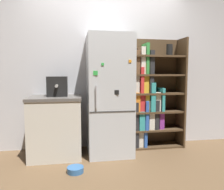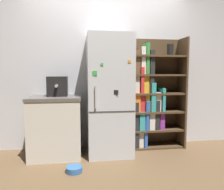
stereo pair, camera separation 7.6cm
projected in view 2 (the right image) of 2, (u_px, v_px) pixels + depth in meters
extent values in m
plane|color=brown|center=(110.00, 155.00, 3.19)|extent=(16.00, 16.00, 0.00)
cube|color=silver|center=(106.00, 67.00, 3.53)|extent=(8.00, 0.05, 2.60)
cube|color=silver|center=(109.00, 95.00, 3.23)|extent=(0.64, 0.66, 1.74)
cube|color=#333333|center=(112.00, 112.00, 2.92)|extent=(0.63, 0.01, 0.01)
cube|color=#B2B2B7|center=(96.00, 97.00, 2.86)|extent=(0.02, 0.02, 0.30)
cube|color=black|center=(116.00, 92.00, 2.90)|extent=(0.06, 0.02, 0.06)
cube|color=orange|center=(130.00, 61.00, 2.89)|extent=(0.04, 0.01, 0.04)
cube|color=green|center=(95.00, 73.00, 2.83)|extent=(0.06, 0.01, 0.06)
cube|color=green|center=(102.00, 64.00, 2.84)|extent=(0.03, 0.01, 0.03)
cube|color=#4C3823|center=(132.00, 94.00, 3.43)|extent=(0.03, 0.35, 1.75)
cube|color=#4C3823|center=(182.00, 93.00, 3.55)|extent=(0.03, 0.35, 1.75)
cube|color=#4C3823|center=(154.00, 93.00, 3.65)|extent=(0.87, 0.03, 1.75)
cube|color=#4C3823|center=(156.00, 146.00, 3.58)|extent=(0.81, 0.32, 0.03)
cube|color=#4C3823|center=(156.00, 129.00, 3.55)|extent=(0.81, 0.32, 0.03)
cube|color=#4C3823|center=(157.00, 111.00, 3.52)|extent=(0.81, 0.32, 0.03)
cube|color=#4C3823|center=(157.00, 93.00, 3.49)|extent=(0.81, 0.32, 0.03)
cube|color=#4C3823|center=(158.00, 75.00, 3.46)|extent=(0.81, 0.32, 0.03)
cube|color=#4C3823|center=(158.00, 57.00, 3.43)|extent=(0.81, 0.32, 0.03)
cube|color=#262628|center=(135.00, 133.00, 3.51)|extent=(0.06, 0.30, 0.40)
cube|color=silver|center=(140.00, 135.00, 3.52)|extent=(0.08, 0.23, 0.34)
cube|color=#2D59B2|center=(144.00, 132.00, 3.53)|extent=(0.05, 0.28, 0.44)
cube|color=#262628|center=(135.00, 115.00, 3.47)|extent=(0.06, 0.26, 0.44)
cube|color=teal|center=(140.00, 120.00, 3.50)|extent=(0.09, 0.29, 0.29)
cube|color=#2D59B2|center=(145.00, 115.00, 3.49)|extent=(0.05, 0.28, 0.46)
cube|color=silver|center=(150.00, 114.00, 3.51)|extent=(0.09, 0.25, 0.46)
cube|color=#262628|center=(155.00, 114.00, 3.52)|extent=(0.07, 0.26, 0.47)
cube|color=purple|center=(160.00, 114.00, 3.54)|extent=(0.08, 0.24, 0.45)
cube|color=orange|center=(136.00, 101.00, 3.46)|extent=(0.08, 0.28, 0.30)
cube|color=red|center=(141.00, 102.00, 3.47)|extent=(0.08, 0.24, 0.29)
cube|color=gold|center=(146.00, 97.00, 3.47)|extent=(0.06, 0.24, 0.43)
cube|color=teal|center=(151.00, 97.00, 3.48)|extent=(0.07, 0.30, 0.45)
cube|color=silver|center=(156.00, 101.00, 3.51)|extent=(0.08, 0.27, 0.30)
cube|color=teal|center=(161.00, 99.00, 3.50)|extent=(0.04, 0.29, 0.37)
cube|color=silver|center=(136.00, 77.00, 3.41)|extent=(0.07, 0.24, 0.48)
cube|color=red|center=(140.00, 80.00, 3.43)|extent=(0.05, 0.30, 0.40)
cube|color=gold|center=(145.00, 78.00, 3.44)|extent=(0.08, 0.25, 0.46)
cube|color=#262628|center=(149.00, 81.00, 3.46)|extent=(0.06, 0.29, 0.36)
cube|color=brown|center=(136.00, 63.00, 3.39)|extent=(0.08, 0.25, 0.36)
cube|color=silver|center=(142.00, 61.00, 3.40)|extent=(0.07, 0.24, 0.42)
cube|color=#338C3F|center=(146.00, 59.00, 3.41)|extent=(0.05, 0.27, 0.47)
cube|color=#262628|center=(150.00, 62.00, 3.42)|extent=(0.07, 0.25, 0.36)
cylinder|color=black|center=(170.00, 50.00, 3.45)|extent=(0.10, 0.10, 0.18)
cube|color=beige|center=(56.00, 127.00, 3.17)|extent=(0.71, 0.64, 0.83)
cube|color=#5B5651|center=(55.00, 98.00, 3.12)|extent=(0.73, 0.66, 0.04)
cube|color=black|center=(58.00, 86.00, 3.16)|extent=(0.28, 0.29, 0.28)
cylinder|color=#A5A39E|center=(56.00, 86.00, 2.99)|extent=(0.04, 0.06, 0.04)
cylinder|color=#3366A5|center=(74.00, 169.00, 2.64)|extent=(0.20, 0.20, 0.07)
torus|color=#3366A5|center=(74.00, 167.00, 2.64)|extent=(0.20, 0.20, 0.01)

